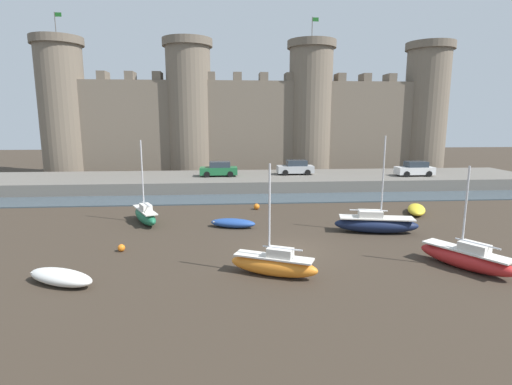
# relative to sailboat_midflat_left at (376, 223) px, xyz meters

# --- Properties ---
(ground_plane) EXTENTS (160.00, 160.00, 0.00)m
(ground_plane) POSITION_rel_sailboat_midflat_left_xyz_m (-6.44, -3.24, -0.62)
(ground_plane) COLOR #382D23
(water_channel) EXTENTS (80.00, 4.50, 0.10)m
(water_channel) POSITION_rel_sailboat_midflat_left_xyz_m (-6.44, 11.83, -0.57)
(water_channel) COLOR #3D4C56
(water_channel) RESTS_ON ground
(quay_road) EXTENTS (61.78, 10.00, 1.25)m
(quay_road) POSITION_rel_sailboat_midflat_left_xyz_m (-6.44, 19.08, -0.00)
(quay_road) COLOR #666059
(quay_road) RESTS_ON ground
(castle) EXTENTS (56.36, 6.58, 20.82)m
(castle) POSITION_rel_sailboat_midflat_left_xyz_m (-6.44, 30.48, 7.30)
(castle) COLOR #706354
(castle) RESTS_ON ground
(sailboat_midflat_left) EXTENTS (5.67, 2.54, 6.46)m
(sailboat_midflat_left) POSITION_rel_sailboat_midflat_left_xyz_m (0.00, 0.00, 0.00)
(sailboat_midflat_left) COLOR #141E3D
(sailboat_midflat_left) RESTS_ON ground
(rowboat_near_channel_right) EXTENTS (3.36, 1.93, 0.63)m
(rowboat_near_channel_right) POSITION_rel_sailboat_midflat_left_xyz_m (-9.52, 2.01, -0.29)
(rowboat_near_channel_right) COLOR #234793
(rowboat_near_channel_right) RESTS_ON ground
(rowboat_foreground_centre) EXTENTS (2.67, 3.84, 0.69)m
(rowboat_foreground_centre) POSITION_rel_sailboat_midflat_left_xyz_m (5.29, 5.00, -0.26)
(rowboat_foreground_centre) COLOR yellow
(rowboat_foreground_centre) RESTS_ON ground
(sailboat_foreground_right) EXTENTS (4.43, 2.79, 5.48)m
(sailboat_foreground_right) POSITION_rel_sailboat_midflat_left_xyz_m (-7.71, -6.88, -0.03)
(sailboat_foreground_right) COLOR orange
(sailboat_foreground_right) RESTS_ON ground
(rowboat_midflat_centre) EXTENTS (3.75, 2.68, 0.70)m
(rowboat_midflat_centre) POSITION_rel_sailboat_midflat_left_xyz_m (-17.65, -7.16, -0.26)
(rowboat_midflat_centre) COLOR silver
(rowboat_midflat_centre) RESTS_ON ground
(sailboat_midflat_right) EXTENTS (2.78, 4.41, 6.03)m
(sailboat_midflat_right) POSITION_rel_sailboat_midflat_left_xyz_m (-15.89, 3.70, -0.00)
(sailboat_midflat_right) COLOR #1E6B47
(sailboat_midflat_right) RESTS_ON ground
(sailboat_near_channel_left) EXTENTS (3.56, 4.80, 5.25)m
(sailboat_near_channel_left) POSITION_rel_sailboat_midflat_left_xyz_m (2.13, -6.76, -0.03)
(sailboat_near_channel_left) COLOR red
(sailboat_near_channel_left) RESTS_ON ground
(mooring_buoy_near_channel) EXTENTS (0.42, 0.42, 0.42)m
(mooring_buoy_near_channel) POSITION_rel_sailboat_midflat_left_xyz_m (-16.04, -2.64, -0.41)
(mooring_buoy_near_channel) COLOR orange
(mooring_buoy_near_channel) RESTS_ON ground
(mooring_buoy_mid_mud) EXTENTS (0.49, 0.49, 0.49)m
(mooring_buoy_mid_mud) POSITION_rel_sailboat_midflat_left_xyz_m (-7.41, 7.50, -0.38)
(mooring_buoy_mid_mud) COLOR orange
(mooring_buoy_mid_mud) RESTS_ON ground
(car_quay_centre_east) EXTENTS (4.12, 1.93, 1.62)m
(car_quay_centre_east) POSITION_rel_sailboat_midflat_left_xyz_m (11.03, 17.37, 1.40)
(car_quay_centre_east) COLOR silver
(car_quay_centre_east) RESTS_ON quay_road
(car_quay_east) EXTENTS (4.12, 1.93, 1.62)m
(car_quay_east) POSITION_rel_sailboat_midflat_left_xyz_m (-1.99, 19.58, 1.40)
(car_quay_east) COLOR #B2B5B7
(car_quay_east) RESTS_ON quay_road
(car_quay_centre_west) EXTENTS (4.12, 1.93, 1.62)m
(car_quay_centre_west) POSITION_rel_sailboat_midflat_left_xyz_m (-10.70, 18.80, 1.40)
(car_quay_centre_west) COLOR #1E6638
(car_quay_centre_west) RESTS_ON quay_road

